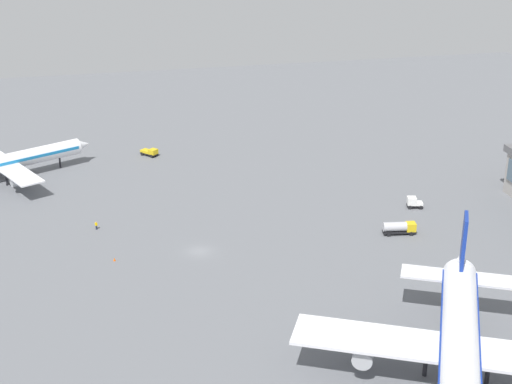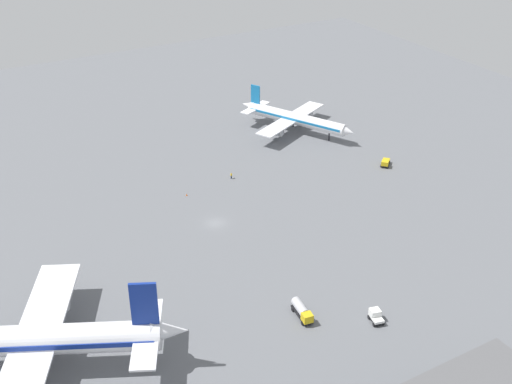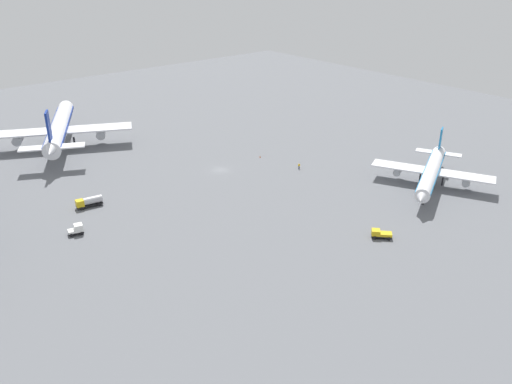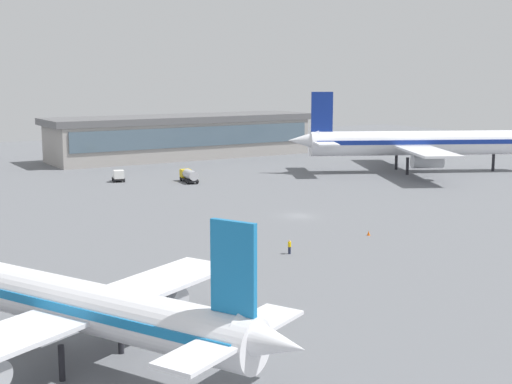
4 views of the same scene
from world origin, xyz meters
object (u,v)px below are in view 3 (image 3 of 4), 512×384
airplane_taxiing (60,127)px  fuel_truck (89,202)px  baggage_tug (77,229)px  pushback_tractor (380,234)px  safety_cone_near_gate (260,157)px  airplane_at_gate (432,172)px  ground_crew_worker (299,166)px

airplane_taxiing → fuel_truck: 50.00m
baggage_tug → pushback_tractor: baggage_tug is taller
fuel_truck → safety_cone_near_gate: 54.44m
airplane_at_gate → airplane_taxiing: bearing=-82.4°
fuel_truck → safety_cone_near_gate: fuel_truck is taller
pushback_tractor → ground_crew_worker: bearing=-62.2°
safety_cone_near_gate → ground_crew_worker: bearing=10.7°
pushback_tractor → airplane_taxiing: bearing=-26.1°
airplane_taxiing → fuel_truck: bearing=-167.4°
fuel_truck → safety_cone_near_gate: (0.79, 54.43, -1.09)m
airplane_at_gate → ground_crew_worker: (-31.62, -18.01, -3.54)m
ground_crew_worker → safety_cone_near_gate: size_ratio=2.78×
airplane_taxiing → fuel_truck: airplane_taxiing is taller
pushback_tractor → safety_cone_near_gate: (-54.93, 11.77, -0.67)m
baggage_tug → pushback_tractor: bearing=-27.6°
airplane_taxiing → ground_crew_worker: 78.10m
baggage_tug → safety_cone_near_gate: 63.26m
airplane_taxiing → baggage_tug: 63.14m
ground_crew_worker → safety_cone_near_gate: ground_crew_worker is taller
baggage_tug → safety_cone_near_gate: (-10.62, 62.36, -0.86)m
baggage_tug → pushback_tractor: size_ratio=0.79×
airplane_at_gate → pushback_tractor: 33.88m
pushback_tractor → safety_cone_near_gate: bearing=-54.7°
airplane_taxiing → pushback_tractor: size_ratio=11.57×
baggage_tug → ground_crew_worker: size_ratio=2.13×
airplane_at_gate → baggage_tug: airplane_at_gate is taller
airplane_taxiing → safety_cone_near_gate: bearing=-112.7°
airplane_taxiing → fuel_truck: (48.33, -11.88, -4.84)m
fuel_truck → baggage_tug: 13.90m
ground_crew_worker → safety_cone_near_gate: (-14.31, -2.70, -0.55)m
airplane_taxiing → airplane_at_gate: bearing=-120.0°
airplane_at_gate → fuel_truck: 88.53m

